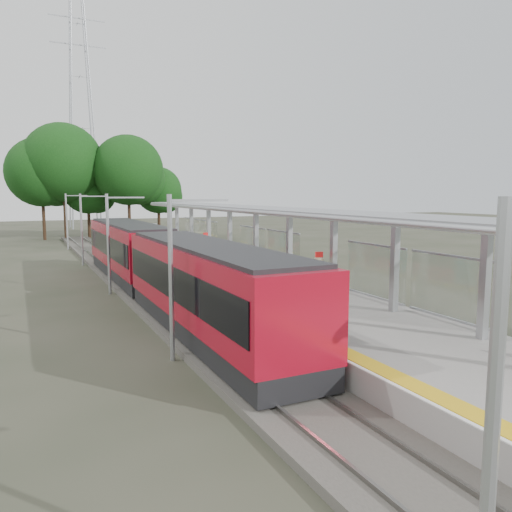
# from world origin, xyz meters

# --- Properties ---
(ground) EXTENTS (200.00, 200.00, 0.00)m
(ground) POSITION_xyz_m (0.00, 0.00, 0.00)
(ground) COLOR #474438
(ground) RESTS_ON ground
(trackbed) EXTENTS (3.00, 70.00, 0.24)m
(trackbed) POSITION_xyz_m (-4.50, 20.00, 0.12)
(trackbed) COLOR #59544C
(trackbed) RESTS_ON ground
(platform) EXTENTS (6.00, 50.00, 1.00)m
(platform) POSITION_xyz_m (0.00, 20.00, 0.50)
(platform) COLOR gray
(platform) RESTS_ON ground
(tactile_strip) EXTENTS (0.60, 50.00, 0.02)m
(tactile_strip) POSITION_xyz_m (-2.55, 20.00, 1.01)
(tactile_strip) COLOR gold
(tactile_strip) RESTS_ON platform
(end_fence) EXTENTS (6.00, 0.10, 1.20)m
(end_fence) POSITION_xyz_m (0.00, 44.95, 1.60)
(end_fence) COLOR #9EA0A5
(end_fence) RESTS_ON platform
(train) EXTENTS (2.74, 27.60, 3.62)m
(train) POSITION_xyz_m (-4.50, 15.53, 2.05)
(train) COLOR black
(train) RESTS_ON ground
(canopy) EXTENTS (3.27, 38.00, 3.66)m
(canopy) POSITION_xyz_m (1.61, 16.19, 4.20)
(canopy) COLOR #9EA0A5
(canopy) RESTS_ON platform
(pylon) EXTENTS (8.00, 4.00, 38.00)m
(pylon) POSITION_xyz_m (-1.00, 73.00, 19.00)
(pylon) COLOR #9EA0A5
(pylon) RESTS_ON ground
(tree_cluster) EXTENTS (20.54, 11.09, 13.49)m
(tree_cluster) POSITION_xyz_m (-2.97, 53.77, 7.91)
(tree_cluster) COLOR #382316
(tree_cluster) RESTS_ON ground
(catenary_masts) EXTENTS (2.08, 48.16, 5.40)m
(catenary_masts) POSITION_xyz_m (-6.22, 19.00, 2.91)
(catenary_masts) COLOR #9EA0A5
(catenary_masts) RESTS_ON ground
(bench_mid) EXTENTS (0.55, 1.71, 1.16)m
(bench_mid) POSITION_xyz_m (1.52, 21.95, 1.61)
(bench_mid) COLOR #100D44
(bench_mid) RESTS_ON platform
(bench_far) EXTENTS (1.06, 1.64, 1.08)m
(bench_far) POSITION_xyz_m (2.61, 33.79, 1.57)
(bench_far) COLOR #100D44
(bench_far) RESTS_ON platform
(info_pillar_near) EXTENTS (0.41, 0.41, 1.81)m
(info_pillar_near) POSITION_xyz_m (1.55, 10.48, 1.79)
(info_pillar_near) COLOR beige
(info_pillar_near) RESTS_ON platform
(info_pillar_far) EXTENTS (0.39, 0.39, 1.73)m
(info_pillar_far) POSITION_xyz_m (1.04, 24.02, 1.75)
(info_pillar_far) COLOR beige
(info_pillar_far) RESTS_ON platform
(litter_bin) EXTENTS (0.49, 0.49, 0.94)m
(litter_bin) POSITION_xyz_m (2.15, 16.21, 1.47)
(litter_bin) COLOR #9EA0A5
(litter_bin) RESTS_ON platform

